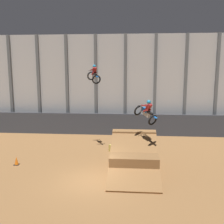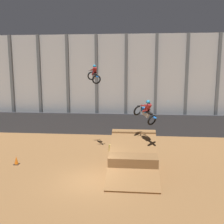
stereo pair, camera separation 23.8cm
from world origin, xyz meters
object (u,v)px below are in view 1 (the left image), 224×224
Objects in this scene: dirt_ramp at (134,157)px; rider_bike_left_air at (94,75)px; traffic_cone_near_ramp at (16,161)px; rider_bike_right_air at (146,112)px; hay_bale_trackside at (115,148)px.

dirt_ramp is 2.87× the size of rider_bike_left_air.
rider_bike_left_air is 3.16× the size of traffic_cone_near_ramp.
traffic_cone_near_ramp is at bearing -162.83° from rider_bike_left_air.
rider_bike_left_air is at bearing 89.66° from rider_bike_right_air.
rider_bike_left_air is at bearing 149.26° from hay_bale_trackside.
rider_bike_right_air is 1.60× the size of hay_bale_trackside.
hay_bale_trackside is (-1.52, 3.57, -0.54)m from dirt_ramp.
hay_bale_trackside is at bearing 27.54° from traffic_cone_near_ramp.
rider_bike_left_air is 6.26m from hay_bale_trackside.
rider_bike_left_air is 1.71× the size of hay_bale_trackside.
rider_bike_left_air reaches higher than dirt_ramp.
rider_bike_right_air reaches higher than hay_bale_trackside.
dirt_ramp is 3.14m from rider_bike_right_air.
hay_bale_trackside is at bearing -56.79° from rider_bike_left_air.
traffic_cone_near_ramp is at bearing 137.72° from rider_bike_right_air.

